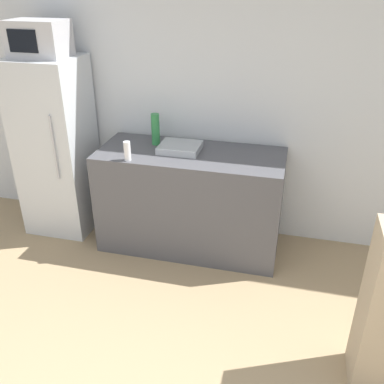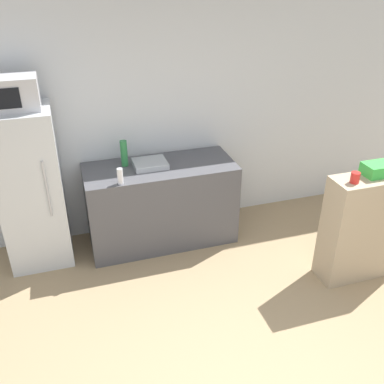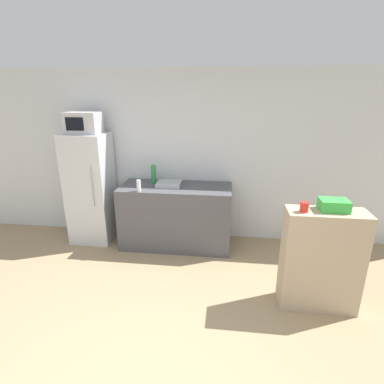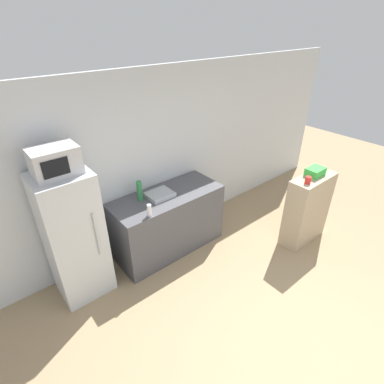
{
  "view_description": "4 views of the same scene",
  "coord_description": "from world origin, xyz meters",
  "px_view_note": "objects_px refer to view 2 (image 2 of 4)",
  "views": [
    {
      "loc": [
        0.78,
        -0.87,
        2.35
      ],
      "look_at": [
        0.13,
        1.73,
        0.95
      ],
      "focal_mm": 40.0,
      "sensor_mm": 36.0,
      "label": 1
    },
    {
      "loc": [
        -0.99,
        -1.62,
        2.9
      ],
      "look_at": [
        0.09,
        1.84,
        0.92
      ],
      "focal_mm": 40.0,
      "sensor_mm": 36.0,
      "label": 2
    },
    {
      "loc": [
        0.67,
        -1.66,
        2.25
      ],
      "look_at": [
        0.27,
        1.66,
        1.13
      ],
      "focal_mm": 28.0,
      "sensor_mm": 36.0,
      "label": 3
    },
    {
      "loc": [
        -2.12,
        -0.56,
        3.12
      ],
      "look_at": [
        0.08,
        2.08,
        1.1
      ],
      "focal_mm": 28.0,
      "sensor_mm": 36.0,
      "label": 4
    }
  ],
  "objects_px": {
    "refrigerator": "(31,190)",
    "microwave": "(11,93)",
    "basket": "(378,169)",
    "bottle_tall": "(124,153)",
    "bottle_short": "(120,176)",
    "jar": "(355,178)"
  },
  "relations": [
    {
      "from": "refrigerator",
      "to": "microwave",
      "type": "relative_size",
      "value": 3.56
    },
    {
      "from": "refrigerator",
      "to": "microwave",
      "type": "height_order",
      "value": "microwave"
    },
    {
      "from": "bottle_short",
      "to": "jar",
      "type": "bearing_deg",
      "value": -25.86
    },
    {
      "from": "microwave",
      "to": "bottle_short",
      "type": "relative_size",
      "value": 2.88
    },
    {
      "from": "refrigerator",
      "to": "basket",
      "type": "distance_m",
      "value": 3.4
    },
    {
      "from": "microwave",
      "to": "bottle_short",
      "type": "distance_m",
      "value": 1.23
    },
    {
      "from": "bottle_tall",
      "to": "refrigerator",
      "type": "bearing_deg",
      "value": -175.22
    },
    {
      "from": "refrigerator",
      "to": "bottle_short",
      "type": "xyz_separation_m",
      "value": [
        0.87,
        -0.33,
        0.18
      ]
    },
    {
      "from": "bottle_short",
      "to": "jar",
      "type": "xyz_separation_m",
      "value": [
        1.98,
        -0.96,
        0.15
      ]
    },
    {
      "from": "refrigerator",
      "to": "microwave",
      "type": "bearing_deg",
      "value": -109.67
    },
    {
      "from": "bottle_tall",
      "to": "jar",
      "type": "bearing_deg",
      "value": -36.25
    },
    {
      "from": "microwave",
      "to": "jar",
      "type": "height_order",
      "value": "microwave"
    },
    {
      "from": "bottle_tall",
      "to": "bottle_short",
      "type": "relative_size",
      "value": 1.73
    },
    {
      "from": "refrigerator",
      "to": "bottle_tall",
      "type": "bearing_deg",
      "value": 4.78
    },
    {
      "from": "basket",
      "to": "bottle_tall",
      "type": "bearing_deg",
      "value": 149.12
    },
    {
      "from": "bottle_tall",
      "to": "jar",
      "type": "distance_m",
      "value": 2.32
    },
    {
      "from": "microwave",
      "to": "bottle_short",
      "type": "height_order",
      "value": "microwave"
    },
    {
      "from": "refrigerator",
      "to": "bottle_short",
      "type": "distance_m",
      "value": 0.95
    },
    {
      "from": "bottle_tall",
      "to": "basket",
      "type": "bearing_deg",
      "value": -30.88
    },
    {
      "from": "basket",
      "to": "jar",
      "type": "relative_size",
      "value": 2.74
    },
    {
      "from": "bottle_short",
      "to": "basket",
      "type": "height_order",
      "value": "basket"
    },
    {
      "from": "refrigerator",
      "to": "bottle_short",
      "type": "relative_size",
      "value": 10.26
    }
  ]
}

